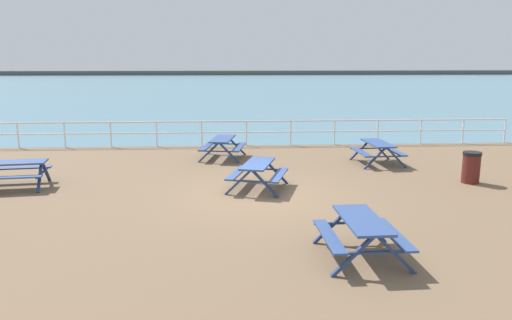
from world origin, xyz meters
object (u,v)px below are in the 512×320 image
picnic_table_near_right (14,168)px  picnic_table_far_left (378,148)px  picnic_table_seaward (223,143)px  litter_bin (471,167)px  picnic_table_corner (362,228)px  picnic_table_near_left (258,169)px

picnic_table_near_right → picnic_table_far_left: bearing=5.3°
picnic_table_far_left → picnic_table_seaward: same height
picnic_table_near_right → picnic_table_seaward: size_ratio=0.97×
picnic_table_far_left → litter_bin: size_ratio=1.99×
picnic_table_corner → picnic_table_far_left: bearing=-20.5°
picnic_table_far_left → picnic_table_near_left: bearing=121.6°
picnic_table_far_left → litter_bin: bearing=-148.1°
picnic_table_corner → picnic_table_seaward: bearing=14.4°
picnic_table_far_left → picnic_table_seaward: size_ratio=0.93×
picnic_table_seaward → picnic_table_far_left: bearing=-92.8°
picnic_table_corner → litter_bin: bearing=-43.4°
picnic_table_corner → litter_bin: size_ratio=1.93×
picnic_table_seaward → litter_bin: (7.53, -4.11, -0.10)m
picnic_table_seaward → picnic_table_corner: 9.87m
picnic_table_near_left → picnic_table_near_right: bearing=101.2°
picnic_table_near_left → litter_bin: 6.50m
picnic_table_far_left → picnic_table_corner: bearing=157.4°
picnic_table_far_left → picnic_table_corner: 8.69m
picnic_table_corner → picnic_table_near_left: bearing=16.6°
picnic_table_near_left → picnic_table_corner: bearing=-146.0°
picnic_table_far_left → litter_bin: litter_bin is taller
picnic_table_far_left → picnic_table_seaward: bearing=73.4°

